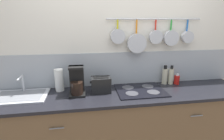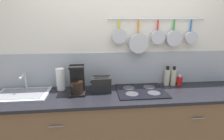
# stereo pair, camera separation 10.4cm
# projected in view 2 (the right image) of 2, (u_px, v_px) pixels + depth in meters

# --- Properties ---
(wall_back) EXTENTS (7.20, 0.15, 2.60)m
(wall_back) POSITION_uv_depth(u_px,v_px,m) (121.00, 58.00, 2.26)
(wall_back) COLOR silver
(wall_back) RESTS_ON ground_plane
(cabinet_base) EXTENTS (2.99, 0.58, 0.89)m
(cabinet_base) POSITION_uv_depth(u_px,v_px,m) (124.00, 130.00, 2.16)
(cabinet_base) COLOR brown
(cabinet_base) RESTS_ON ground_plane
(countertop) EXTENTS (3.03, 0.60, 0.03)m
(countertop) POSITION_uv_depth(u_px,v_px,m) (125.00, 95.00, 2.04)
(countertop) COLOR black
(countertop) RESTS_ON cabinet_base
(sink_basin) EXTENTS (0.59, 0.40, 0.21)m
(sink_basin) POSITION_uv_depth(u_px,v_px,m) (22.00, 93.00, 2.00)
(sink_basin) COLOR #B7BABF
(sink_basin) RESTS_ON countertop
(paper_towel_roll) EXTENTS (0.10, 0.10, 0.27)m
(paper_towel_roll) POSITION_uv_depth(u_px,v_px,m) (61.00, 79.00, 2.12)
(paper_towel_roll) COLOR white
(paper_towel_roll) RESTS_ON countertop
(coffee_maker) EXTENTS (0.18, 0.18, 0.33)m
(coffee_maker) POSITION_uv_depth(u_px,v_px,m) (77.00, 83.00, 1.99)
(coffee_maker) COLOR black
(coffee_maker) RESTS_ON countertop
(toaster) EXTENTS (0.24, 0.16, 0.19)m
(toaster) POSITION_uv_depth(u_px,v_px,m) (101.00, 84.00, 2.06)
(toaster) COLOR black
(toaster) RESTS_ON countertop
(cooktop) EXTENTS (0.57, 0.47, 0.01)m
(cooktop) POSITION_uv_depth(u_px,v_px,m) (141.00, 91.00, 2.09)
(cooktop) COLOR black
(cooktop) RESTS_ON countertop
(bottle_cooking_wine) EXTENTS (0.07, 0.07, 0.25)m
(bottle_cooking_wine) POSITION_uv_depth(u_px,v_px,m) (167.00, 77.00, 2.28)
(bottle_cooking_wine) COLOR #BFB799
(bottle_cooking_wine) RESTS_ON countertop
(bottle_vinegar) EXTENTS (0.06, 0.06, 0.25)m
(bottle_vinegar) POSITION_uv_depth(u_px,v_px,m) (174.00, 77.00, 2.27)
(bottle_vinegar) COLOR #BFB799
(bottle_vinegar) RESTS_ON countertop
(bottle_hot_sauce) EXTENTS (0.07, 0.07, 0.14)m
(bottle_hot_sauce) POSITION_uv_depth(u_px,v_px,m) (179.00, 81.00, 2.28)
(bottle_hot_sauce) COLOR red
(bottle_hot_sauce) RESTS_ON countertop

